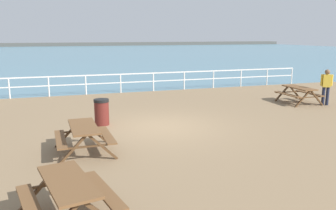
{
  "coord_description": "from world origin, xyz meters",
  "views": [
    {
      "loc": [
        -3.51,
        -11.33,
        3.22
      ],
      "look_at": [
        0.21,
        -0.1,
        0.8
      ],
      "focal_mm": 36.84,
      "sensor_mm": 36.0,
      "label": 1
    }
  ],
  "objects_px": {
    "visitor": "(326,85)",
    "litter_bin": "(102,112)",
    "picnic_table_near_right": "(84,132)",
    "picnic_table_near_left": "(299,91)",
    "picnic_table_mid_centre": "(68,190)"
  },
  "relations": [
    {
      "from": "picnic_table_near_right",
      "to": "visitor",
      "type": "relative_size",
      "value": 1.11
    },
    {
      "from": "picnic_table_near_left",
      "to": "picnic_table_mid_centre",
      "type": "distance_m",
      "value": 13.32
    },
    {
      "from": "picnic_table_near_left",
      "to": "litter_bin",
      "type": "distance_m",
      "value": 9.55
    },
    {
      "from": "picnic_table_near_left",
      "to": "visitor",
      "type": "xyz_separation_m",
      "value": [
        0.87,
        -0.77,
        0.36
      ]
    },
    {
      "from": "picnic_table_mid_centre",
      "to": "litter_bin",
      "type": "bearing_deg",
      "value": -24.05
    },
    {
      "from": "picnic_table_near_left",
      "to": "visitor",
      "type": "height_order",
      "value": "visitor"
    },
    {
      "from": "picnic_table_mid_centre",
      "to": "visitor",
      "type": "height_order",
      "value": "visitor"
    },
    {
      "from": "litter_bin",
      "to": "visitor",
      "type": "bearing_deg",
      "value": 2.05
    },
    {
      "from": "picnic_table_near_left",
      "to": "picnic_table_near_right",
      "type": "bearing_deg",
      "value": 112.74
    },
    {
      "from": "picnic_table_mid_centre",
      "to": "litter_bin",
      "type": "xyz_separation_m",
      "value": [
        1.44,
        6.49,
        -0.1
      ]
    },
    {
      "from": "visitor",
      "to": "litter_bin",
      "type": "height_order",
      "value": "visitor"
    },
    {
      "from": "picnic_table_near_right",
      "to": "visitor",
      "type": "bearing_deg",
      "value": -75.42
    },
    {
      "from": "visitor",
      "to": "picnic_table_near_right",
      "type": "bearing_deg",
      "value": -44.13
    },
    {
      "from": "picnic_table_near_left",
      "to": "litter_bin",
      "type": "height_order",
      "value": "litter_bin"
    },
    {
      "from": "picnic_table_mid_centre",
      "to": "visitor",
      "type": "xyz_separation_m",
      "value": [
        11.79,
        6.86,
        0.36
      ]
    }
  ]
}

